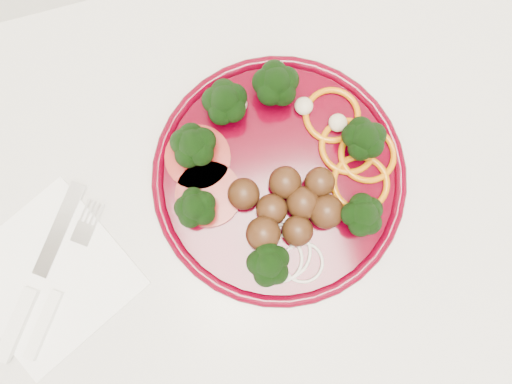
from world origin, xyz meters
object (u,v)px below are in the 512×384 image
object	(u,v)px
plate	(278,177)
fork	(52,305)
knife	(31,294)
napkin	(49,277)

from	to	relation	value
plate	fork	size ratio (longest dim) A/B	1.84
plate	knife	size ratio (longest dim) A/B	1.63
napkin	fork	xyz separation A→B (m)	(-0.00, -0.03, 0.01)
plate	knife	world-z (taller)	plate
plate	fork	bearing A→B (deg)	-165.94
plate	napkin	bearing A→B (deg)	-172.17
knife	fork	size ratio (longest dim) A/B	1.12
knife	napkin	bearing A→B (deg)	-22.66
napkin	fork	world-z (taller)	fork
plate	knife	xyz separation A→B (m)	(-0.30, -0.05, -0.01)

